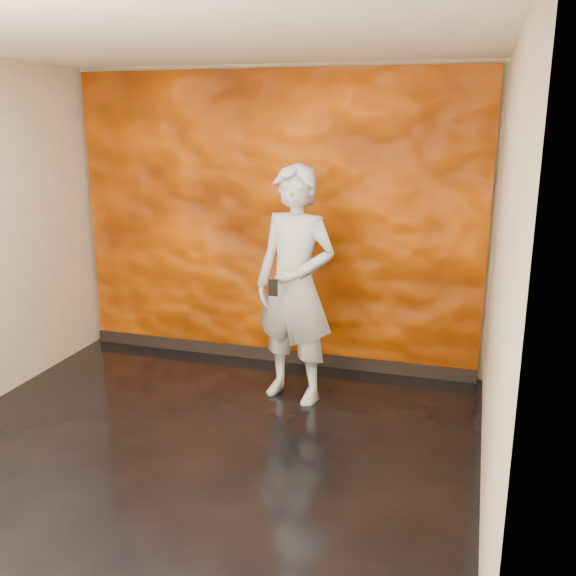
# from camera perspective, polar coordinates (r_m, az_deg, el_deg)

# --- Properties ---
(room) EXTENTS (4.02, 4.02, 2.81)m
(room) POSITION_cam_1_polar(r_m,az_deg,el_deg) (4.29, -9.44, 2.03)
(room) COLOR black
(room) RESTS_ON ground
(feature_wall) EXTENTS (3.90, 0.06, 2.75)m
(feature_wall) POSITION_cam_1_polar(r_m,az_deg,el_deg) (6.08, -1.29, 5.91)
(feature_wall) COLOR #EE5E00
(feature_wall) RESTS_ON ground
(baseboard) EXTENTS (3.90, 0.04, 0.12)m
(baseboard) POSITION_cam_1_polar(r_m,az_deg,el_deg) (6.39, -1.33, -5.92)
(baseboard) COLOR black
(baseboard) RESTS_ON ground
(man) EXTENTS (0.82, 0.64, 1.98)m
(man) POSITION_cam_1_polar(r_m,az_deg,el_deg) (5.29, 0.64, 0.20)
(man) COLOR #9FA5AF
(man) RESTS_ON ground
(phone) EXTENTS (0.07, 0.02, 0.14)m
(phone) POSITION_cam_1_polar(r_m,az_deg,el_deg) (5.04, -1.34, 0.02)
(phone) COLOR black
(phone) RESTS_ON man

